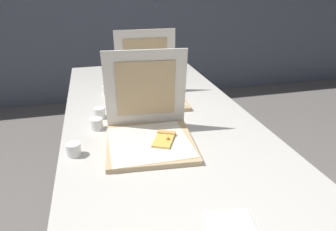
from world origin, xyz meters
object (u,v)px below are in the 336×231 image
table (157,121)px  pizza_box_middle (151,91)px  cup_white_near_left (74,150)px  napkin_pile (231,226)px  pizza_box_front (150,131)px  cup_white_far (107,90)px  cup_white_near_center (97,124)px  cup_white_mid (100,113)px

table → pizza_box_middle: 0.24m
table → cup_white_near_left: 0.55m
pizza_box_middle → napkin_pile: size_ratio=2.45×
table → pizza_box_front: (-0.10, -0.30, 0.10)m
pizza_box_front → pizza_box_middle: bearing=83.6°
cup_white_far → table: bearing=-57.3°
cup_white_near_center → table: bearing=18.2°
cup_white_far → cup_white_mid: size_ratio=1.00×
pizza_box_middle → cup_white_near_center: size_ratio=6.74×
pizza_box_front → cup_white_near_center: bearing=145.7°
cup_white_far → cup_white_near_left: 0.74m
cup_white_near_left → cup_white_mid: 0.38m
napkin_pile → pizza_box_front: bearing=103.5°
pizza_box_front → pizza_box_middle: pizza_box_middle is taller
pizza_box_front → napkin_pile: 0.59m
cup_white_mid → table: bearing=-5.0°
pizza_box_middle → cup_white_far: 0.30m
table → napkin_pile: napkin_pile is taller
pizza_box_front → pizza_box_middle: (0.11, 0.52, 0.00)m
pizza_box_front → napkin_pile: bearing=-71.4°
cup_white_near_left → cup_white_mid: (0.12, 0.36, 0.00)m
pizza_box_middle → napkin_pile: (0.03, -1.09, -0.06)m
cup_white_mid → napkin_pile: cup_white_mid is taller
cup_white_far → cup_white_mid: (-0.06, -0.36, 0.00)m
cup_white_far → cup_white_mid: same height
cup_white_near_left → napkin_pile: (0.47, -0.53, -0.02)m
pizza_box_middle → cup_white_mid: 0.37m
pizza_box_front → napkin_pile: (0.14, -0.57, -0.05)m
table → cup_white_near_left: size_ratio=36.68×
cup_white_far → napkin_pile: size_ratio=0.36×
pizza_box_front → cup_white_near_center: size_ratio=6.97×
cup_white_near_center → napkin_pile: size_ratio=0.36×
table → cup_white_far: bearing=122.7°
table → cup_white_near_left: (-0.43, -0.34, 0.07)m
cup_white_near_center → pizza_box_front: bearing=-39.5°
table → cup_white_far: (-0.25, 0.38, 0.07)m
table → napkin_pile: (0.04, -0.87, 0.05)m
cup_white_mid → napkin_pile: size_ratio=0.36×
cup_white_near_center → cup_white_near_left: bearing=-114.1°
cup_white_mid → napkin_pile: 0.96m
table → cup_white_near_center: (-0.33, -0.11, 0.07)m
cup_white_mid → cup_white_far: bearing=79.9°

